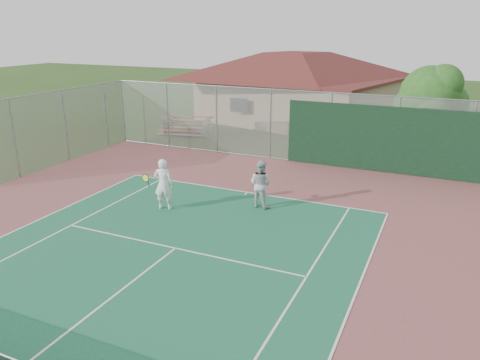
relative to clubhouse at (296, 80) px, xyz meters
The scene contains 7 objects.
back_fence 10.97m from the clubhouse, 62.80° to the right, with size 20.08×0.11×3.53m.
side_fence_left 15.90m from the clubhouse, 116.68° to the right, with size 0.08×9.00×3.50m.
clubhouse is the anchor object (origin of this frame).
bleachers 8.52m from the clubhouse, 125.53° to the right, with size 3.17×2.19×1.08m.
tree 11.31m from the clubhouse, 37.17° to the right, with size 3.40×3.22×4.75m.
player_white_front 17.81m from the clubhouse, 87.41° to the right, with size 1.12×0.66×1.91m.
player_grey_back 16.61m from the clubhouse, 76.24° to the right, with size 0.98×0.82×1.78m.
Camera 1 is at (7.07, -4.44, 6.45)m, focal length 35.00 mm.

